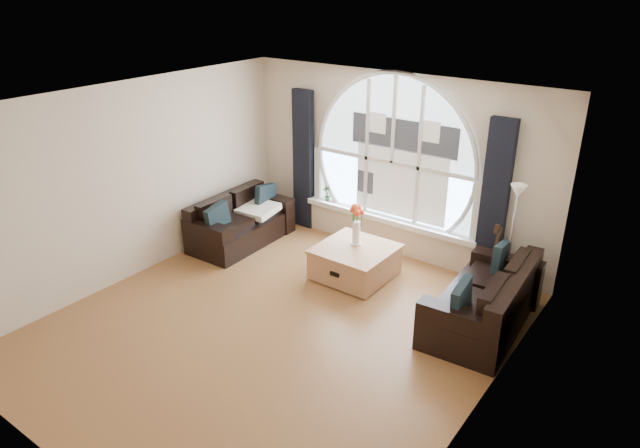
{
  "coord_description": "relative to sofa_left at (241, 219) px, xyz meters",
  "views": [
    {
      "loc": [
        3.89,
        -4.41,
        3.95
      ],
      "look_at": [
        0.0,
        0.9,
        1.05
      ],
      "focal_mm": 32.06,
      "sensor_mm": 36.0,
      "label": 1
    }
  ],
  "objects": [
    {
      "name": "curtain_left",
      "position": [
        0.39,
        1.12,
        0.75
      ],
      "size": [
        0.35,
        0.12,
        2.3
      ],
      "primitive_type": "cube",
      "color": "black",
      "rests_on": "ground"
    },
    {
      "name": "vase_flowers",
      "position": [
        2.02,
        0.2,
        0.44
      ],
      "size": [
        0.24,
        0.24,
        0.7
      ],
      "primitive_type": "cube",
      "color": "white",
      "rests_on": "coffee_chest"
    },
    {
      "name": "neighbor_house",
      "position": [
        2.14,
        1.19,
        1.1
      ],
      "size": [
        1.7,
        0.02,
        1.5
      ],
      "primitive_type": "cube",
      "color": "silver",
      "rests_on": "wall_back"
    },
    {
      "name": "wall_back",
      "position": [
        1.99,
        1.24,
        0.95
      ],
      "size": [
        5.0,
        0.01,
        2.7
      ],
      "primitive_type": "cube",
      "color": "beige",
      "rests_on": "ground"
    },
    {
      "name": "throw_blanket",
      "position": [
        0.12,
        0.28,
        0.1
      ],
      "size": [
        0.6,
        0.6,
        0.1
      ],
      "primitive_type": "cube",
      "rotation": [
        0.0,
        0.0,
        0.09
      ],
      "color": "silver",
      "rests_on": "sofa_left"
    },
    {
      "name": "curtain_right",
      "position": [
        3.59,
        1.12,
        0.75
      ],
      "size": [
        0.35,
        0.12,
        2.3
      ],
      "primitive_type": "cube",
      "color": "black",
      "rests_on": "ground"
    },
    {
      "name": "arched_window",
      "position": [
        1.99,
        1.21,
        1.23
      ],
      "size": [
        2.6,
        0.06,
        2.15
      ],
      "primitive_type": "cube",
      "color": "silver",
      "rests_on": "wall_back"
    },
    {
      "name": "window_frame",
      "position": [
        1.99,
        1.18,
        1.23
      ],
      "size": [
        2.76,
        0.08,
        2.15
      ],
      "primitive_type": "cube",
      "color": "white",
      "rests_on": "wall_back"
    },
    {
      "name": "guitar",
      "position": [
        3.82,
        0.77,
        0.13
      ],
      "size": [
        0.41,
        0.32,
        1.06
      ],
      "primitive_type": "cube",
      "rotation": [
        0.0,
        0.0,
        -0.25
      ],
      "color": "brown",
      "rests_on": "ground"
    },
    {
      "name": "wall_left",
      "position": [
        -0.51,
        -1.51,
        0.95
      ],
      "size": [
        0.01,
        5.5,
        2.7
      ],
      "primitive_type": "cube",
      "color": "beige",
      "rests_on": "ground"
    },
    {
      "name": "floor_lamp",
      "position": [
        3.98,
        0.75,
        0.4
      ],
      "size": [
        0.24,
        0.24,
        1.6
      ],
      "primitive_type": "cube",
      "color": "#B2B2B2",
      "rests_on": "ground"
    },
    {
      "name": "potted_plant",
      "position": [
        0.85,
        1.14,
        0.28
      ],
      "size": [
        0.17,
        0.14,
        0.27
      ],
      "primitive_type": "imported",
      "rotation": [
        0.0,
        0.0,
        -0.34
      ],
      "color": "#1E6023",
      "rests_on": "window_sill"
    },
    {
      "name": "wall_right",
      "position": [
        4.49,
        -1.51,
        0.95
      ],
      "size": [
        0.01,
        5.5,
        2.7
      ],
      "primitive_type": "cube",
      "color": "beige",
      "rests_on": "ground"
    },
    {
      "name": "ground",
      "position": [
        1.99,
        -1.51,
        -0.4
      ],
      "size": [
        5.0,
        5.5,
        0.01
      ],
      "primitive_type": "cube",
      "color": "brown",
      "rests_on": "ground"
    },
    {
      "name": "window_sill",
      "position": [
        1.99,
        1.14,
        0.11
      ],
      "size": [
        2.9,
        0.22,
        0.08
      ],
      "primitive_type": "cube",
      "color": "white",
      "rests_on": "wall_back"
    },
    {
      "name": "sofa_left",
      "position": [
        0.0,
        0.0,
        0.0
      ],
      "size": [
        0.89,
        1.7,
        0.74
      ],
      "primitive_type": "cube",
      "rotation": [
        0.0,
        0.0,
        0.03
      ],
      "color": "black",
      "rests_on": "ground"
    },
    {
      "name": "attic_slope",
      "position": [
        4.19,
        -1.51,
        1.95
      ],
      "size": [
        0.92,
        5.5,
        0.72
      ],
      "primitive_type": "cube",
      "color": "silver",
      "rests_on": "ground"
    },
    {
      "name": "coffee_chest",
      "position": [
        2.07,
        0.11,
        -0.15
      ],
      "size": [
        1.02,
        1.02,
        0.49
      ],
      "primitive_type": "cube",
      "rotation": [
        0.0,
        0.0,
        -0.01
      ],
      "color": "#AD7549",
      "rests_on": "ground"
    },
    {
      "name": "sofa_right",
      "position": [
        3.98,
        -0.01,
        0.0
      ],
      "size": [
        1.01,
        1.85,
        0.8
      ],
      "primitive_type": "cube",
      "rotation": [
        0.0,
        0.0,
        0.06
      ],
      "color": "black",
      "rests_on": "ground"
    },
    {
      "name": "wall_front",
      "position": [
        1.99,
        -4.26,
        0.95
      ],
      "size": [
        5.0,
        0.01,
        2.7
      ],
      "primitive_type": "cube",
      "color": "beige",
      "rests_on": "ground"
    },
    {
      "name": "ceiling",
      "position": [
        1.99,
        -1.51,
        2.3
      ],
      "size": [
        5.0,
        5.5,
        0.01
      ],
      "primitive_type": "cube",
      "color": "silver",
      "rests_on": "ground"
    }
  ]
}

